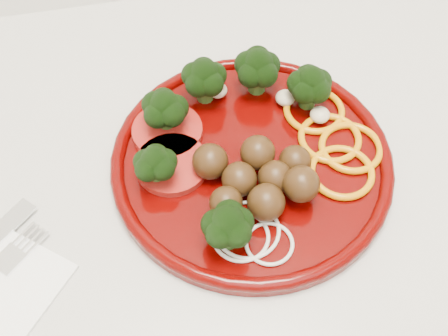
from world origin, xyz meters
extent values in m
cube|color=white|center=(0.00, 1.70, 0.43)|extent=(2.40, 0.60, 0.87)
cube|color=beige|center=(0.00, 1.70, 0.89)|extent=(2.40, 0.60, 0.03)
cylinder|color=#3F0201|center=(-0.14, 1.72, 0.91)|extent=(0.28, 0.28, 0.01)
torus|color=#3F0201|center=(-0.14, 1.72, 0.91)|extent=(0.28, 0.28, 0.01)
sphere|color=#3F270F|center=(-0.12, 1.68, 0.93)|extent=(0.03, 0.03, 0.03)
sphere|color=#3F270F|center=(-0.17, 1.66, 0.93)|extent=(0.03, 0.03, 0.03)
sphere|color=#3F270F|center=(-0.10, 1.69, 0.93)|extent=(0.03, 0.03, 0.03)
sphere|color=#3F270F|center=(-0.13, 1.71, 0.93)|extent=(0.03, 0.03, 0.03)
sphere|color=#3F270F|center=(-0.11, 1.66, 0.93)|extent=(0.03, 0.03, 0.03)
sphere|color=#3F270F|center=(-0.16, 1.68, 0.93)|extent=(0.03, 0.03, 0.03)
sphere|color=#3F270F|center=(-0.18, 1.71, 0.93)|extent=(0.03, 0.03, 0.03)
sphere|color=#3F270F|center=(-0.14, 1.65, 0.93)|extent=(0.03, 0.03, 0.03)
torus|color=#CB7B07|center=(-0.06, 1.72, 0.92)|extent=(0.06, 0.06, 0.01)
torus|color=#CB7B07|center=(-0.06, 1.68, 0.92)|extent=(0.06, 0.06, 0.01)
torus|color=#CB7B07|center=(-0.06, 1.76, 0.92)|extent=(0.06, 0.06, 0.01)
torus|color=#CB7B07|center=(-0.04, 1.71, 0.92)|extent=(0.06, 0.06, 0.01)
cylinder|color=#720A07|center=(-0.21, 1.77, 0.92)|extent=(0.07, 0.07, 0.01)
cylinder|color=#720A07|center=(-0.22, 1.72, 0.92)|extent=(0.07, 0.07, 0.01)
torus|color=beige|center=(-0.17, 1.63, 0.91)|extent=(0.05, 0.05, 0.00)
torus|color=beige|center=(-0.14, 1.62, 0.91)|extent=(0.04, 0.04, 0.00)
torus|color=beige|center=(-0.16, 1.64, 0.91)|extent=(0.06, 0.06, 0.00)
ellipsoid|color=#C6B793|center=(-0.09, 1.78, 0.92)|extent=(0.02, 0.02, 0.01)
ellipsoid|color=#C6B793|center=(-0.15, 1.81, 0.92)|extent=(0.02, 0.02, 0.01)
ellipsoid|color=#C6B793|center=(-0.06, 1.75, 0.92)|extent=(0.02, 0.02, 0.01)
cube|color=silver|center=(-0.37, 1.66, 0.91)|extent=(0.03, 0.03, 0.00)
cube|color=silver|center=(-0.35, 1.67, 0.91)|extent=(0.02, 0.02, 0.00)
cube|color=silver|center=(-0.35, 1.67, 0.91)|extent=(0.02, 0.02, 0.00)
cube|color=silver|center=(-0.36, 1.68, 0.91)|extent=(0.02, 0.02, 0.00)
cube|color=silver|center=(-0.36, 1.68, 0.91)|extent=(0.02, 0.02, 0.00)
camera|label=1|loc=(-0.23, 1.40, 1.36)|focal=45.00mm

